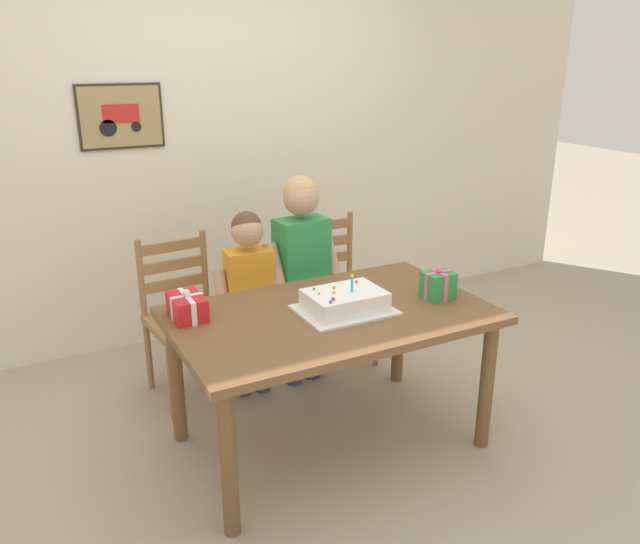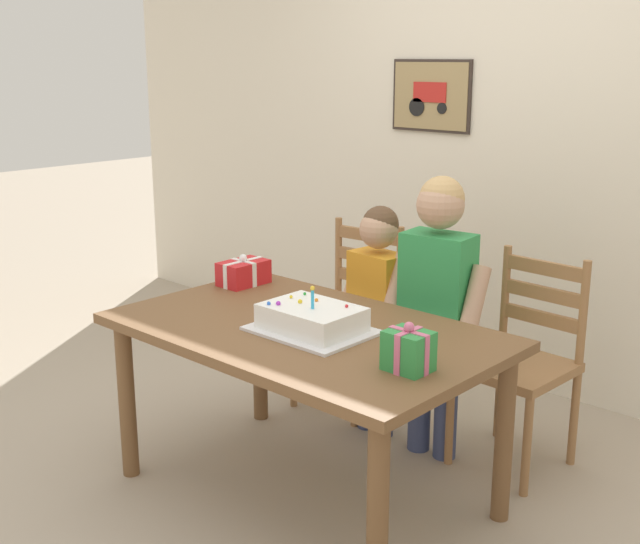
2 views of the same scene
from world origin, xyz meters
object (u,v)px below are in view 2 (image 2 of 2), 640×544
birthday_cake (312,320)px  gift_box_red_large (244,273)px  chair_right (521,361)px  child_younger (377,298)px  chair_left (351,315)px  gift_box_beside_cake (408,351)px  dining_table (305,349)px  child_older (437,290)px

birthday_cake → gift_box_red_large: 0.74m
chair_right → child_younger: child_younger is taller
chair_left → gift_box_beside_cake: bearing=-41.9°
birthday_cake → gift_box_beside_cake: bearing=-7.6°
gift_box_beside_cake → chair_right: 0.99m
dining_table → gift_box_red_large: gift_box_red_large is taller
gift_box_beside_cake → child_younger: bearing=134.3°
dining_table → chair_right: size_ratio=1.63×
dining_table → chair_left: size_ratio=1.63×
chair_left → birthday_cake: bearing=-58.1°
chair_right → child_older: (-0.31, -0.19, 0.30)m
chair_left → child_younger: bearing=-31.2°
dining_table → birthday_cake: (0.06, -0.03, 0.14)m
gift_box_beside_cake → chair_left: chair_left is taller
child_older → child_younger: (-0.32, 0.00, -0.10)m
chair_right → gift_box_red_large: bearing=-151.7°
birthday_cake → chair_right: size_ratio=0.48×
birthday_cake → gift_box_red_large: birthday_cake is taller
dining_table → gift_box_beside_cake: (0.56, -0.09, 0.16)m
birthday_cake → chair_left: (-0.54, 0.87, -0.30)m
gift_box_beside_cake → chair_right: size_ratio=0.19×
chair_right → child_younger: 0.69m
chair_left → child_younger: 0.42m
dining_table → child_older: size_ratio=1.20×
gift_box_beside_cake → chair_right: bearing=95.0°
chair_right → chair_left: bearing=-180.0°
gift_box_red_large → child_younger: 0.62m
gift_box_red_large → child_older: bearing=26.9°
gift_box_red_large → child_older: 0.88m
birthday_cake → child_older: (0.10, 0.67, -0.01)m
birthday_cake → chair_left: size_ratio=0.48×
gift_box_red_large → chair_right: bearing=28.3°
chair_left → gift_box_red_large: bearing=-103.7°
dining_table → gift_box_beside_cake: size_ratio=8.77×
chair_left → dining_table: bearing=-60.3°
dining_table → child_older: bearing=75.8°
dining_table → chair_left: chair_left is taller
birthday_cake → child_older: child_older is taller
dining_table → child_older: 0.68m
chair_right → child_younger: (-0.64, -0.19, 0.19)m
chair_right → child_older: child_older is taller
birthday_cake → gift_box_beside_cake: (0.50, -0.07, 0.02)m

